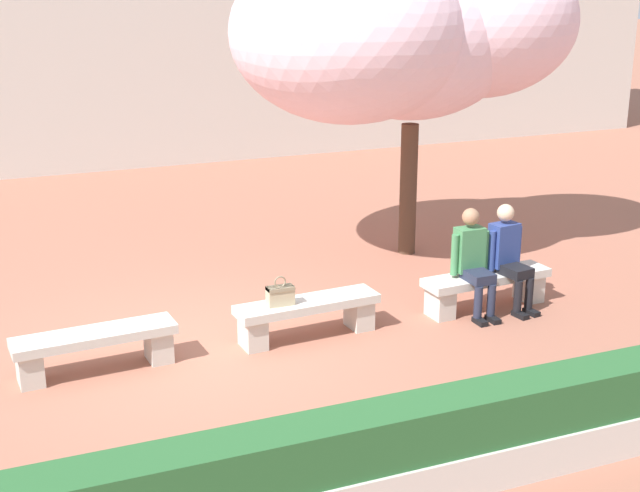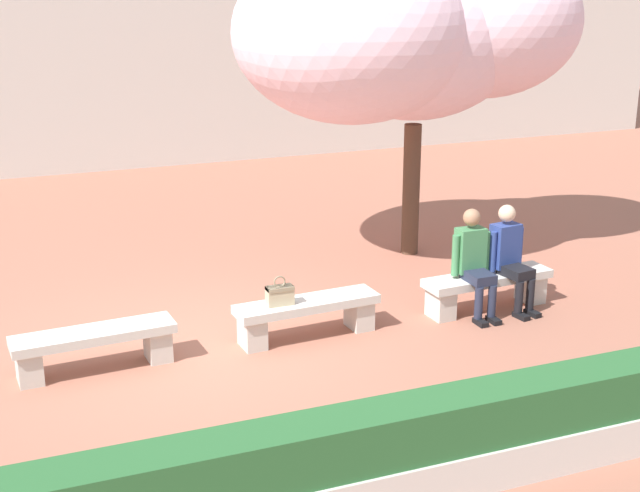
% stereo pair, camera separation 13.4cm
% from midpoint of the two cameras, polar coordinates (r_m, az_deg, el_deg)
% --- Properties ---
extents(ground_plane, '(100.00, 100.00, 0.00)m').
position_cam_midpoint_polar(ground_plane, '(9.86, -6.89, -6.80)').
color(ground_plane, '#9E604C').
extents(stone_bench_near_west, '(1.69, 0.52, 0.45)m').
position_cam_midpoint_polar(stone_bench_near_west, '(9.55, -13.85, -6.09)').
color(stone_bench_near_west, beige).
rests_on(stone_bench_near_west, ground).
extents(stone_bench_center, '(1.69, 0.52, 0.45)m').
position_cam_midpoint_polar(stone_bench_center, '(10.08, -0.45, -4.27)').
color(stone_bench_center, beige).
rests_on(stone_bench_center, ground).
extents(stone_bench_near_east, '(1.69, 0.52, 0.45)m').
position_cam_midpoint_polar(stone_bench_near_east, '(11.10, 11.00, -2.53)').
color(stone_bench_near_east, beige).
rests_on(stone_bench_near_east, ground).
extents(person_seated_left, '(0.51, 0.68, 1.29)m').
position_cam_midpoint_polar(person_seated_left, '(10.80, 10.17, -0.80)').
color(person_seated_left, black).
rests_on(person_seated_left, ground).
extents(person_seated_right, '(0.51, 0.72, 1.29)m').
position_cam_midpoint_polar(person_seated_right, '(11.06, 12.39, -0.49)').
color(person_seated_right, black).
rests_on(person_seated_right, ground).
extents(handbag, '(0.30, 0.15, 0.34)m').
position_cam_midpoint_polar(handbag, '(9.84, -2.20, -3.08)').
color(handbag, tan).
rests_on(handbag, stone_bench_center).
extents(cherry_tree_main, '(4.97, 3.21, 4.40)m').
position_cam_midpoint_polar(cherry_tree_main, '(12.48, 5.89, 13.51)').
color(cherry_tree_main, '#513828').
rests_on(cherry_tree_main, ground).
extents(planter_hedge_foreground, '(12.36, 0.50, 0.80)m').
position_cam_midpoint_polar(planter_hedge_foreground, '(6.93, 0.24, -14.22)').
color(planter_hedge_foreground, beige).
rests_on(planter_hedge_foreground, ground).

